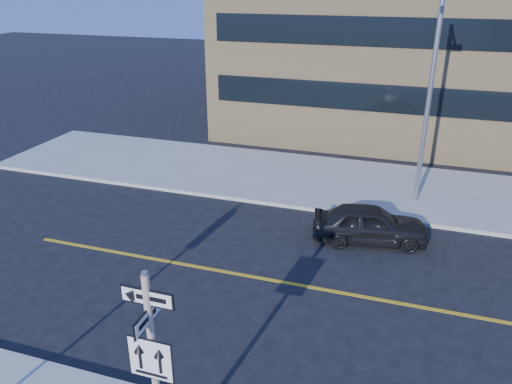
% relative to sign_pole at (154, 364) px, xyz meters
% --- Properties ---
extents(ground, '(120.00, 120.00, 0.00)m').
position_rel_sign_pole_xyz_m(ground, '(0.00, 2.51, -2.44)').
color(ground, black).
rests_on(ground, ground).
extents(sign_pole, '(0.92, 0.92, 4.06)m').
position_rel_sign_pole_xyz_m(sign_pole, '(0.00, 0.00, 0.00)').
color(sign_pole, white).
rests_on(sign_pole, near_sidewalk).
extents(parked_car_a, '(2.25, 4.04, 1.30)m').
position_rel_sign_pole_xyz_m(parked_car_a, '(2.60, 9.85, -1.79)').
color(parked_car_a, black).
rests_on(parked_car_a, ground).
extents(streetlight_a, '(0.55, 2.25, 8.00)m').
position_rel_sign_pole_xyz_m(streetlight_a, '(4.00, 13.27, 2.32)').
color(streetlight_a, gray).
rests_on(streetlight_a, far_sidewalk).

